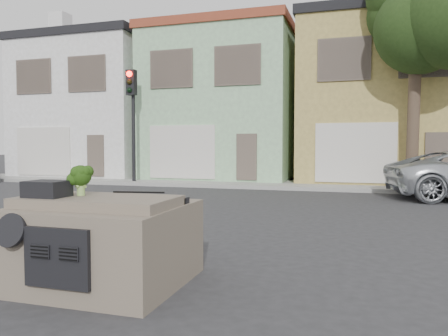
% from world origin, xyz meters
% --- Properties ---
extents(ground_plane, '(120.00, 120.00, 0.00)m').
position_xyz_m(ground_plane, '(0.00, 0.00, 0.00)').
color(ground_plane, '#303033').
rests_on(ground_plane, ground).
extents(sidewalk, '(40.00, 3.00, 0.15)m').
position_xyz_m(sidewalk, '(0.00, 10.50, 0.07)').
color(sidewalk, gray).
rests_on(sidewalk, ground).
extents(townhouse_white, '(7.20, 8.20, 7.55)m').
position_xyz_m(townhouse_white, '(-11.00, 14.50, 3.77)').
color(townhouse_white, white).
rests_on(townhouse_white, ground).
extents(townhouse_mint, '(7.20, 8.20, 7.55)m').
position_xyz_m(townhouse_mint, '(-3.50, 14.50, 3.77)').
color(townhouse_mint, '#98C595').
rests_on(townhouse_mint, ground).
extents(townhouse_tan, '(7.20, 8.20, 7.55)m').
position_xyz_m(townhouse_tan, '(4.00, 14.50, 3.77)').
color(townhouse_tan, tan).
rests_on(townhouse_tan, ground).
extents(traffic_signal, '(0.40, 0.40, 5.10)m').
position_xyz_m(traffic_signal, '(-6.50, 9.50, 2.55)').
color(traffic_signal, black).
rests_on(traffic_signal, ground).
extents(tree_near, '(4.40, 4.00, 8.50)m').
position_xyz_m(tree_near, '(5.00, 9.80, 4.25)').
color(tree_near, '#203613').
rests_on(tree_near, ground).
extents(car_dashboard, '(2.00, 1.80, 1.12)m').
position_xyz_m(car_dashboard, '(0.00, -3.00, 0.56)').
color(car_dashboard, '#6D6051').
rests_on(car_dashboard, ground).
extents(instrument_hump, '(0.48, 0.38, 0.20)m').
position_xyz_m(instrument_hump, '(-0.58, -3.35, 1.22)').
color(instrument_hump, black).
rests_on(instrument_hump, car_dashboard).
extents(wiper_arm, '(0.69, 0.15, 0.02)m').
position_xyz_m(wiper_arm, '(0.28, -2.62, 1.13)').
color(wiper_arm, black).
rests_on(wiper_arm, car_dashboard).
extents(broccoli, '(0.45, 0.45, 0.39)m').
position_xyz_m(broccoli, '(-0.28, -3.09, 1.32)').
color(broccoli, '#1A340C').
rests_on(broccoli, car_dashboard).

